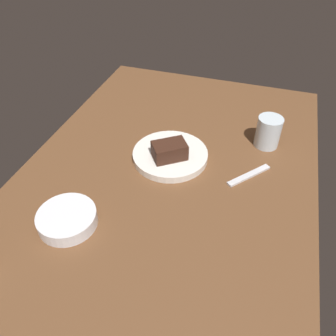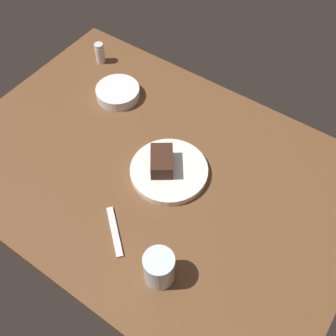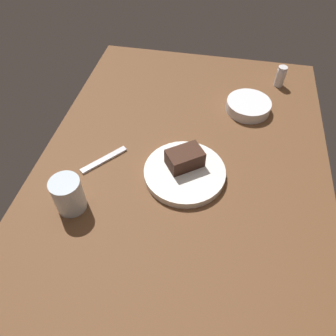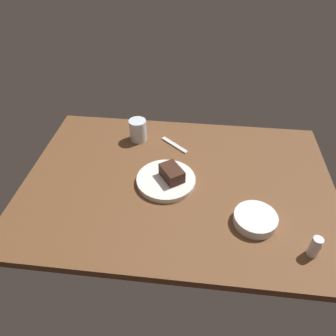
% 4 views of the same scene
% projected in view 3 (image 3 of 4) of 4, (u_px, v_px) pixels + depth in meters
% --- Properties ---
extents(dining_table, '(1.20, 0.84, 0.03)m').
position_uv_depth(dining_table, '(183.00, 166.00, 0.96)').
color(dining_table, brown).
rests_on(dining_table, ground).
extents(dessert_plate, '(0.23, 0.23, 0.02)m').
position_uv_depth(dessert_plate, '(185.00, 173.00, 0.91)').
color(dessert_plate, white).
rests_on(dessert_plate, dining_table).
extents(chocolate_cake_slice, '(0.11, 0.12, 0.05)m').
position_uv_depth(chocolate_cake_slice, '(185.00, 158.00, 0.90)').
color(chocolate_cake_slice, '#381E14').
rests_on(chocolate_cake_slice, dessert_plate).
extents(salt_shaker, '(0.03, 0.03, 0.08)m').
position_uv_depth(salt_shaker, '(281.00, 76.00, 1.17)').
color(salt_shaker, silver).
rests_on(salt_shaker, dining_table).
extents(water_glass, '(0.08, 0.08, 0.10)m').
position_uv_depth(water_glass, '(68.00, 195.00, 0.81)').
color(water_glass, silver).
rests_on(water_glass, dining_table).
extents(side_bowl, '(0.15, 0.15, 0.04)m').
position_uv_depth(side_bowl, '(248.00, 106.00, 1.09)').
color(side_bowl, silver).
rests_on(side_bowl, dining_table).
extents(dessert_spoon, '(0.13, 0.11, 0.01)m').
position_uv_depth(dessert_spoon, '(104.00, 160.00, 0.95)').
color(dessert_spoon, silver).
rests_on(dessert_spoon, dining_table).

